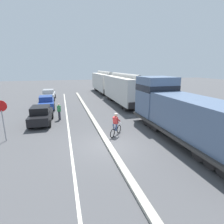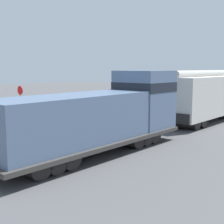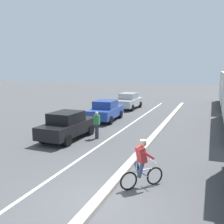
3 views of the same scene
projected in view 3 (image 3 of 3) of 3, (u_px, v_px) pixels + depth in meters
The scene contains 8 objects.
ground_plane at pixel (98, 203), 8.14m from camera, with size 120.00×120.00×0.00m, color #4C4C4F.
median_curb at pixel (145, 147), 13.65m from camera, with size 0.36×36.00×0.16m, color #B2AD9E.
lane_stripe at pixel (103, 143), 14.51m from camera, with size 0.14×36.00×0.01m, color silver.
parked_car_black at pixel (68, 125), 15.32m from camera, with size 1.96×4.26×1.62m.
parked_car_blue at pixel (106, 110), 20.68m from camera, with size 1.98×4.27×1.62m.
parked_car_silver at pixel (129, 101), 26.62m from camera, with size 1.95×4.26×1.62m.
cyclist at pixel (142, 165), 9.04m from camera, with size 1.25×1.25×1.71m.
pedestrian_by_cars at pixel (97, 125), 15.37m from camera, with size 0.34×0.22×1.62m.
Camera 3 is at (3.10, -6.90, 4.14)m, focal length 42.00 mm.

